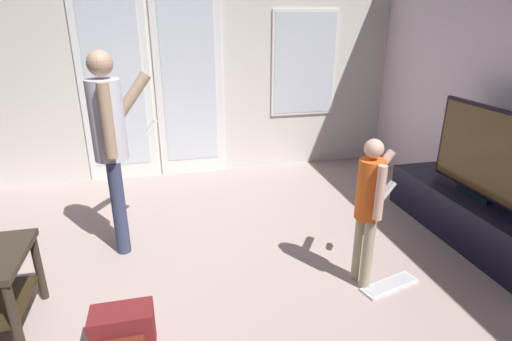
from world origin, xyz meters
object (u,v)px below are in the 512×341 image
at_px(person_child, 369,201).
at_px(loose_keyboard, 390,285).
at_px(person_adult, 111,137).
at_px(tv_stand, 470,217).
at_px(flat_screen_tv, 483,153).
at_px(backpack, 123,332).

xyz_separation_m(person_child, loose_keyboard, (0.18, -0.09, -0.62)).
bearing_deg(person_adult, loose_keyboard, -28.16).
xyz_separation_m(person_adult, person_child, (1.66, -0.89, -0.30)).
relative_size(tv_stand, flat_screen_tv, 1.67).
xyz_separation_m(flat_screen_tv, backpack, (-2.76, -0.66, -0.62)).
xyz_separation_m(tv_stand, flat_screen_tv, (-0.00, 0.00, 0.57)).
bearing_deg(tv_stand, loose_keyboard, -155.07).
bearing_deg(person_child, person_adult, 151.77).
bearing_deg(loose_keyboard, person_adult, 151.84).
bearing_deg(person_child, tv_stand, 17.58).
relative_size(person_adult, person_child, 1.47).
distance_m(person_child, backpack, 1.68).
bearing_deg(person_adult, person_child, -28.23).
xyz_separation_m(flat_screen_tv, person_child, (-1.18, -0.38, -0.13)).
height_order(backpack, loose_keyboard, backpack).
bearing_deg(person_child, loose_keyboard, -27.58).
distance_m(flat_screen_tv, person_child, 1.24).
xyz_separation_m(person_adult, backpack, (0.08, -1.17, -0.80)).
distance_m(tv_stand, loose_keyboard, 1.12).
distance_m(tv_stand, person_adult, 2.98).
distance_m(backpack, loose_keyboard, 1.77).
bearing_deg(tv_stand, person_child, -162.42).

